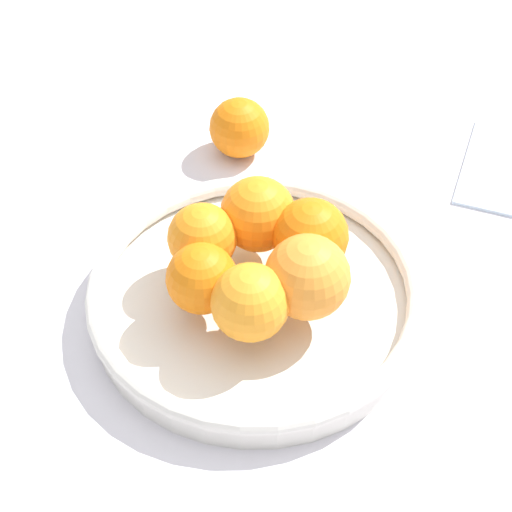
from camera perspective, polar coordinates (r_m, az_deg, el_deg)
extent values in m
plane|color=silver|center=(0.84, 0.00, -3.64)|extent=(4.00, 4.00, 0.00)
cylinder|color=silver|center=(0.83, 0.00, -3.15)|extent=(0.31, 0.31, 0.02)
torus|color=silver|center=(0.81, 0.00, -2.21)|extent=(0.32, 0.32, 0.02)
sphere|color=orange|center=(0.80, -3.61, 1.23)|extent=(0.07, 0.07, 0.07)
sphere|color=orange|center=(0.77, -3.64, -1.51)|extent=(0.07, 0.07, 0.07)
sphere|color=orange|center=(0.74, -0.39, -3.12)|extent=(0.07, 0.07, 0.07)
sphere|color=orange|center=(0.76, 3.43, -1.41)|extent=(0.08, 0.08, 0.08)
sphere|color=orange|center=(0.80, 3.65, 1.34)|extent=(0.07, 0.07, 0.07)
sphere|color=orange|center=(0.82, 0.12, 2.81)|extent=(0.07, 0.07, 0.07)
sphere|color=orange|center=(0.99, -1.12, 8.55)|extent=(0.07, 0.07, 0.07)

